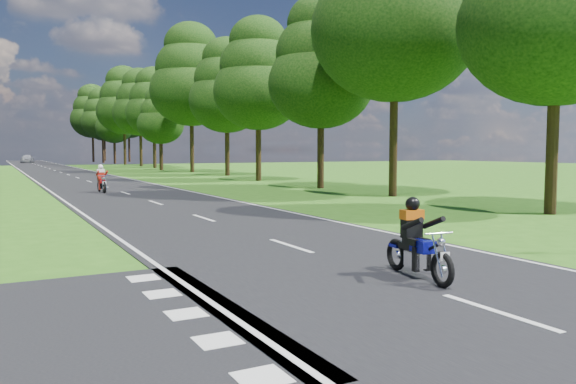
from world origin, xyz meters
TOP-DOWN VIEW (x-y plane):
  - ground at (0.00, 0.00)m, footprint 160.00×160.00m
  - main_road at (0.00, 50.00)m, footprint 7.00×140.00m
  - road_markings at (-0.14, 48.13)m, footprint 7.40×140.00m
  - treeline at (1.43, 60.06)m, footprint 40.00×115.35m
  - rider_near_blue at (0.40, -1.91)m, footprint 0.78×1.74m
  - rider_far_red at (-0.99, 21.05)m, footprint 0.60×1.76m
  - distant_car at (-0.55, 96.62)m, footprint 2.61×4.57m

SIDE VIEW (x-z plane):
  - ground at x=0.00m, z-range 0.00..0.00m
  - main_road at x=0.00m, z-range 0.00..0.02m
  - road_markings at x=-0.14m, z-range 0.02..0.03m
  - rider_near_blue at x=0.40m, z-range 0.02..1.42m
  - rider_far_red at x=-0.99m, z-range 0.02..1.48m
  - distant_car at x=-0.55m, z-range 0.02..1.48m
  - treeline at x=1.43m, z-range 0.86..15.65m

